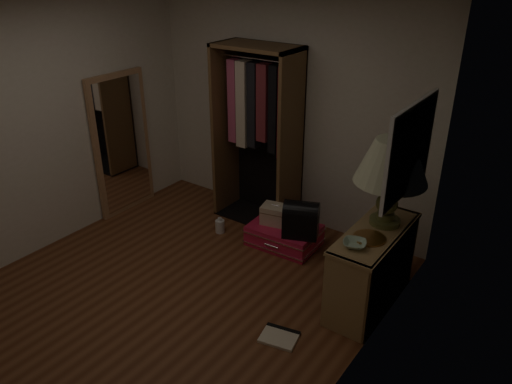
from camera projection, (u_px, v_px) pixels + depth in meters
ground at (172, 296)px, 4.70m from camera, size 4.00×4.00×0.00m
room_walls at (169, 147)px, 4.04m from camera, size 3.52×4.02×2.60m
console_bookshelf at (373, 264)px, 4.47m from camera, size 0.42×1.12×0.75m
open_wardrobe at (259, 122)px, 5.60m from camera, size 0.95×0.50×2.05m
floor_mirror at (122, 144)px, 5.95m from camera, size 0.06×0.80×1.70m
pink_suitcase at (284, 235)px, 5.49m from camera, size 0.78×0.58×0.23m
train_case at (276, 214)px, 5.45m from camera, size 0.35×0.28×0.23m
black_bag at (301, 218)px, 5.17m from camera, size 0.43×0.36×0.40m
table_lamp at (392, 163)px, 4.18m from camera, size 0.80×0.80×0.79m
brass_tray at (369, 238)px, 4.19m from camera, size 0.32×0.32×0.02m
ceramic_bowl at (355, 244)px, 4.08m from camera, size 0.25×0.25×0.05m
white_jug at (220, 226)px, 5.73m from camera, size 0.14×0.14×0.19m
floor_book at (280, 336)px, 4.20m from camera, size 0.35×0.30×0.03m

